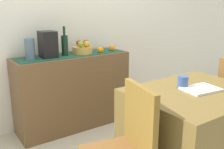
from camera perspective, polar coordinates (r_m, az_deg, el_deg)
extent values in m
cube|color=silver|center=(3.24, -7.75, 13.99)|extent=(6.40, 0.06, 2.70)
cube|color=brown|center=(3.07, -8.45, -3.64)|extent=(1.30, 0.42, 0.86)
cube|color=#1C513D|center=(2.96, -8.78, 4.28)|extent=(1.22, 0.32, 0.01)
cylinder|color=gold|center=(3.01, -6.47, 5.37)|extent=(0.23, 0.23, 0.08)
sphere|color=#AA2B20|center=(3.05, -7.23, 6.84)|extent=(0.07, 0.07, 0.07)
sphere|color=#A6331E|center=(3.05, -5.68, 6.91)|extent=(0.07, 0.07, 0.07)
sphere|color=#8CA62D|center=(2.96, -6.87, 6.59)|extent=(0.07, 0.07, 0.07)
sphere|color=gold|center=(2.97, -5.53, 6.67)|extent=(0.07, 0.07, 0.07)
cylinder|color=#16301F|center=(2.91, -10.27, 6.20)|extent=(0.07, 0.07, 0.22)
cylinder|color=#16301F|center=(2.89, -10.42, 9.35)|extent=(0.03, 0.03, 0.10)
cube|color=black|center=(2.83, -13.81, 6.35)|extent=(0.16, 0.18, 0.28)
cylinder|color=slate|center=(2.78, -17.48, 5.29)|extent=(0.10, 0.10, 0.22)
sphere|color=orange|center=(3.17, -0.01, 5.83)|extent=(0.08, 0.08, 0.08)
sphere|color=orange|center=(3.04, -2.53, 5.37)|extent=(0.07, 0.07, 0.07)
cube|color=brown|center=(2.33, 17.13, -12.00)|extent=(1.02, 0.82, 0.74)
cube|color=white|center=(2.22, 18.81, -3.02)|extent=(0.30, 0.24, 0.02)
cylinder|color=#314C8B|center=(2.21, 15.21, -1.61)|extent=(0.09, 0.09, 0.10)
cube|color=brown|center=(1.77, 6.12, -9.45)|extent=(0.12, 0.40, 0.45)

